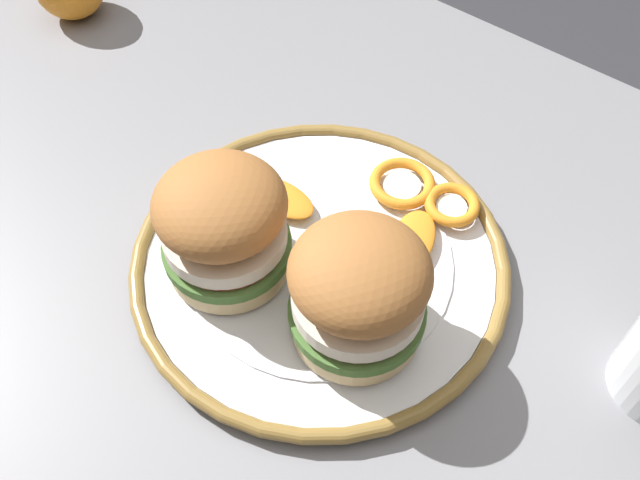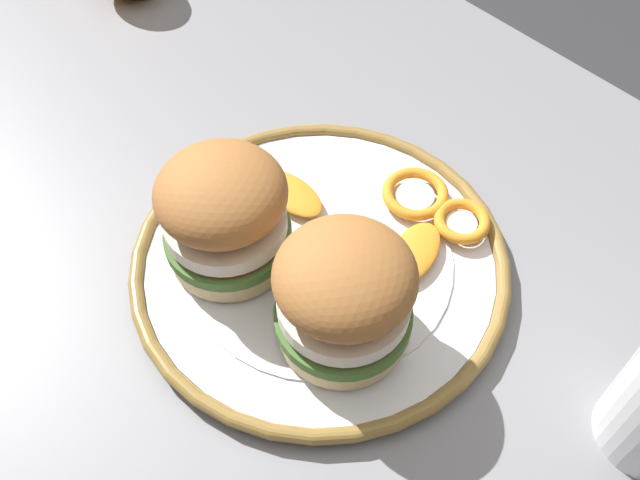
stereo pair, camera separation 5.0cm
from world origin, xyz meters
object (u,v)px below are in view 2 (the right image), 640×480
(dining_table, at_px, (241,302))
(sandwich_half_right, at_px, (224,213))
(dinner_plate, at_px, (320,262))
(sandwich_half_left, at_px, (340,298))

(dining_table, distance_m, sandwich_half_right, 0.18)
(dinner_plate, bearing_deg, sandwich_half_left, -31.95)
(dining_table, bearing_deg, sandwich_half_right, -33.50)
(sandwich_half_left, height_order, sandwich_half_right, same)
(dinner_plate, xyz_separation_m, sandwich_half_left, (0.06, -0.04, 0.06))
(dinner_plate, height_order, sandwich_half_left, sandwich_half_left)
(sandwich_half_left, distance_m, sandwich_half_right, 0.11)
(dining_table, xyz_separation_m, dinner_plate, (0.08, 0.03, 0.12))
(sandwich_half_right, bearing_deg, sandwich_half_left, 5.83)
(dining_table, height_order, sandwich_half_right, sandwich_half_right)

